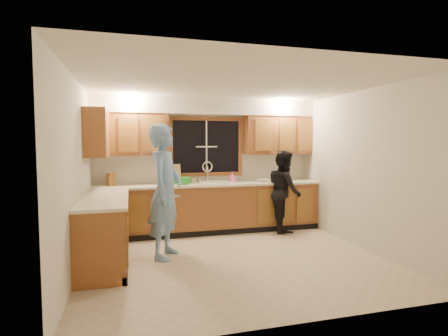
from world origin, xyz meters
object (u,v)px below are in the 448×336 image
object	(u,v)px
sink	(210,186)
dish_crate	(183,181)
dishwasher	(164,213)
woman	(284,191)
soap_bottle	(232,177)
bowl	(263,180)
knife_block	(111,179)
man	(165,191)
stove	(101,241)

from	to	relation	value
sink	dish_crate	distance (m)	0.52
dishwasher	woman	world-z (taller)	woman
soap_bottle	bowl	distance (m)	0.61
dishwasher	knife_block	bearing A→B (deg)	171.55
dish_crate	bowl	size ratio (longest dim) A/B	1.33
man	knife_block	size ratio (longest dim) A/B	8.85
dishwasher	dish_crate	distance (m)	0.67
stove	bowl	bearing A→B (deg)	32.38
dishwasher	man	bearing A→B (deg)	-94.59
stove	knife_block	bearing A→B (deg)	89.01
stove	woman	distance (m)	3.54
soap_bottle	dish_crate	bearing A→B (deg)	-174.34
bowl	stove	bearing A→B (deg)	-147.62
knife_block	sink	bearing A→B (deg)	-40.52
man	knife_block	xyz separation A→B (m)	(-0.82, 1.37, 0.06)
stove	soap_bottle	world-z (taller)	soap_bottle
dishwasher	bowl	distance (m)	1.98
soap_bottle	man	bearing A→B (deg)	-137.20
sink	dish_crate	world-z (taller)	sink
woman	soap_bottle	bearing A→B (deg)	79.30
dishwasher	bowl	xyz separation A→B (m)	(1.91, 0.00, 0.53)
dishwasher	knife_block	distance (m)	1.11
sink	woman	bearing A→B (deg)	-12.32
knife_block	bowl	bearing A→B (deg)	-39.31
woman	dishwasher	bearing A→B (deg)	92.59
sink	stove	xyz separation A→B (m)	(-1.80, -1.82, -0.41)
bowl	dishwasher	bearing A→B (deg)	-179.96
stove	soap_bottle	bearing A→B (deg)	39.73
bowl	sink	bearing A→B (deg)	179.28
man	dish_crate	size ratio (longest dim) A/B	7.22
woman	knife_block	distance (m)	3.18
knife_block	bowl	size ratio (longest dim) A/B	1.09
sink	stove	distance (m)	2.60
soap_bottle	bowl	bearing A→B (deg)	-5.69
sink	knife_block	xyz separation A→B (m)	(-1.77, 0.12, 0.17)
man	woman	xyz separation A→B (m)	(2.33, 0.95, -0.20)
sink	woman	size ratio (longest dim) A/B	0.56
stove	dishwasher	bearing A→B (deg)	62.31
dishwasher	dish_crate	world-z (taller)	dish_crate
man	dish_crate	distance (m)	1.28
stove	knife_block	distance (m)	2.03
stove	bowl	world-z (taller)	bowl
dishwasher	woman	xyz separation A→B (m)	(2.23, -0.29, 0.36)
knife_block	soap_bottle	distance (m)	2.22
knife_block	bowl	distance (m)	2.83
man	stove	bearing A→B (deg)	148.66
knife_block	dish_crate	xyz separation A→B (m)	(1.26, -0.17, -0.05)
dishwasher	stove	size ratio (longest dim) A/B	0.91
knife_block	soap_bottle	size ratio (longest dim) A/B	1.08
dishwasher	soap_bottle	bearing A→B (deg)	2.71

